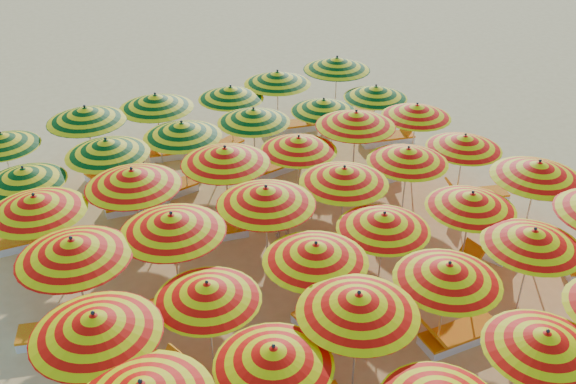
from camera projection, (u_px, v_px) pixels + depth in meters
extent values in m
plane|color=#F4BE6C|center=(298.00, 258.00, 15.40)|extent=(120.00, 120.00, 0.00)
cylinder|color=silver|center=(535.00, 379.00, 10.84)|extent=(0.04, 0.04, 2.00)
cone|color=#EA6600|center=(545.00, 341.00, 10.40)|extent=(2.18, 2.18, 0.38)
sphere|color=black|center=(548.00, 331.00, 10.28)|extent=(0.07, 0.07, 0.07)
sphere|color=black|center=(140.00, 381.00, 9.17)|extent=(0.07, 0.07, 0.07)
cone|color=#EA6600|center=(274.00, 356.00, 10.15)|extent=(2.53, 2.53, 0.37)
sphere|color=black|center=(273.00, 346.00, 10.04)|extent=(0.07, 0.07, 0.07)
cylinder|color=silver|center=(355.00, 344.00, 11.44)|extent=(0.04, 0.04, 2.17)
cone|color=#EA6600|center=(358.00, 303.00, 10.95)|extent=(2.48, 2.48, 0.41)
sphere|color=black|center=(359.00, 292.00, 10.83)|extent=(0.07, 0.07, 0.07)
cylinder|color=silver|center=(443.00, 309.00, 12.32)|extent=(0.04, 0.04, 2.04)
cone|color=#EA6600|center=(448.00, 272.00, 11.87)|extent=(2.09, 2.09, 0.39)
sphere|color=black|center=(450.00, 263.00, 11.75)|extent=(0.07, 0.07, 0.07)
cylinder|color=silver|center=(525.00, 273.00, 13.27)|extent=(0.04, 0.04, 2.04)
cone|color=#EA6600|center=(533.00, 238.00, 12.81)|extent=(2.27, 2.27, 0.39)
sphere|color=black|center=(536.00, 229.00, 12.69)|extent=(0.07, 0.07, 0.07)
cylinder|color=silver|center=(104.00, 366.00, 10.96)|extent=(0.04, 0.04, 2.20)
cone|color=#EA6600|center=(95.00, 324.00, 10.47)|extent=(2.26, 2.26, 0.42)
sphere|color=black|center=(93.00, 313.00, 10.34)|extent=(0.07, 0.07, 0.07)
cylinder|color=silver|center=(210.00, 327.00, 11.94)|extent=(0.04, 0.04, 1.97)
cone|color=#EA6600|center=(207.00, 291.00, 11.50)|extent=(2.53, 2.53, 0.38)
sphere|color=black|center=(207.00, 282.00, 11.39)|extent=(0.07, 0.07, 0.07)
cylinder|color=silver|center=(315.00, 289.00, 12.80)|extent=(0.04, 0.04, 2.08)
cone|color=#EA6600|center=(316.00, 252.00, 12.34)|extent=(2.75, 2.75, 0.40)
sphere|color=black|center=(316.00, 243.00, 12.22)|extent=(0.07, 0.07, 0.07)
cylinder|color=silver|center=(381.00, 255.00, 13.85)|extent=(0.04, 0.04, 2.00)
cone|color=#EA6600|center=(384.00, 221.00, 13.40)|extent=(2.03, 2.03, 0.38)
sphere|color=black|center=(385.00, 213.00, 13.29)|extent=(0.07, 0.07, 0.07)
cylinder|color=silver|center=(466.00, 233.00, 14.54)|extent=(0.04, 0.04, 2.01)
cone|color=#EA6600|center=(472.00, 201.00, 14.09)|extent=(2.14, 2.14, 0.38)
sphere|color=black|center=(473.00, 192.00, 13.98)|extent=(0.07, 0.07, 0.07)
cylinder|color=silver|center=(530.00, 204.00, 15.47)|extent=(0.04, 0.04, 2.17)
cone|color=#EA6600|center=(538.00, 170.00, 14.99)|extent=(2.23, 2.23, 0.41)
sphere|color=black|center=(540.00, 161.00, 14.87)|extent=(0.07, 0.07, 0.07)
cylinder|color=silver|center=(81.00, 288.00, 12.71)|extent=(0.04, 0.04, 2.24)
cone|color=#EA6600|center=(73.00, 248.00, 12.21)|extent=(2.81, 2.81, 0.43)
sphere|color=black|center=(71.00, 238.00, 12.08)|extent=(0.07, 0.07, 0.07)
cylinder|color=silver|center=(176.00, 261.00, 13.49)|extent=(0.04, 0.04, 2.21)
cone|color=#EA6600|center=(172.00, 223.00, 13.00)|extent=(2.92, 2.92, 0.42)
sphere|color=black|center=(171.00, 213.00, 12.87)|extent=(0.07, 0.07, 0.07)
cylinder|color=silver|center=(267.00, 232.00, 14.41)|extent=(0.04, 0.04, 2.20)
cone|color=#EA6600|center=(266.00, 196.00, 13.92)|extent=(2.87, 2.87, 0.42)
sphere|color=black|center=(266.00, 186.00, 13.79)|extent=(0.07, 0.07, 0.07)
cylinder|color=silver|center=(342.00, 208.00, 15.35)|extent=(0.04, 0.04, 2.11)
cone|color=#EA6600|center=(344.00, 175.00, 14.87)|extent=(2.44, 2.44, 0.40)
sphere|color=black|center=(345.00, 166.00, 14.76)|extent=(0.07, 0.07, 0.07)
cylinder|color=silver|center=(405.00, 186.00, 16.33)|extent=(0.04, 0.04, 2.04)
cone|color=#EA6600|center=(408.00, 155.00, 15.87)|extent=(2.15, 2.15, 0.39)
sphere|color=black|center=(409.00, 147.00, 15.76)|extent=(0.07, 0.07, 0.07)
cylinder|color=silver|center=(460.00, 171.00, 17.07)|extent=(0.04, 0.04, 1.98)
cone|color=#EA6600|center=(464.00, 142.00, 16.62)|extent=(2.46, 2.46, 0.38)
sphere|color=black|center=(466.00, 134.00, 16.51)|extent=(0.07, 0.07, 0.07)
cylinder|color=silver|center=(44.00, 239.00, 14.22)|extent=(0.04, 0.04, 2.15)
cone|color=#EA6600|center=(35.00, 204.00, 13.74)|extent=(2.83, 2.83, 0.41)
sphere|color=black|center=(33.00, 194.00, 13.62)|extent=(0.07, 0.07, 0.07)
cylinder|color=silver|center=(138.00, 213.00, 15.07)|extent=(0.04, 0.04, 2.21)
cone|color=#EA6600|center=(133.00, 178.00, 14.57)|extent=(2.23, 2.23, 0.42)
sphere|color=black|center=(131.00, 168.00, 14.45)|extent=(0.07, 0.07, 0.07)
cylinder|color=silver|center=(227.00, 189.00, 16.02)|extent=(0.04, 0.04, 2.20)
cone|color=#EA6600|center=(225.00, 155.00, 15.53)|extent=(2.58, 2.58, 0.42)
sphere|color=black|center=(225.00, 147.00, 15.41)|extent=(0.07, 0.07, 0.07)
cylinder|color=silver|center=(298.00, 173.00, 16.93)|extent=(0.04, 0.04, 2.01)
cone|color=#EA6600|center=(299.00, 144.00, 16.48)|extent=(2.36, 2.36, 0.38)
sphere|color=black|center=(299.00, 136.00, 16.36)|extent=(0.07, 0.07, 0.07)
cylinder|color=silver|center=(354.00, 150.00, 17.84)|extent=(0.04, 0.04, 2.21)
cone|color=#EA6600|center=(356.00, 119.00, 17.35)|extent=(2.52, 2.52, 0.42)
sphere|color=black|center=(356.00, 111.00, 17.23)|extent=(0.07, 0.07, 0.07)
cylinder|color=silver|center=(413.00, 138.00, 18.72)|extent=(0.04, 0.04, 2.01)
cone|color=#EA6600|center=(417.00, 111.00, 18.27)|extent=(2.34, 2.34, 0.38)
sphere|color=black|center=(417.00, 103.00, 18.16)|extent=(0.07, 0.07, 0.07)
cylinder|color=silver|center=(31.00, 205.00, 15.63)|extent=(0.04, 0.04, 1.94)
cone|color=#7A7605|center=(24.00, 175.00, 15.20)|extent=(2.41, 2.41, 0.37)
sphere|color=black|center=(22.00, 167.00, 15.09)|extent=(0.06, 0.06, 0.06)
cylinder|color=silver|center=(112.00, 179.00, 16.56)|extent=(0.04, 0.04, 2.12)
cone|color=#7A7605|center=(107.00, 147.00, 16.09)|extent=(2.56, 2.56, 0.40)
sphere|color=black|center=(105.00, 139.00, 15.97)|extent=(0.07, 0.07, 0.07)
cylinder|color=silver|center=(185.00, 160.00, 17.46)|extent=(0.04, 0.04, 2.11)
cone|color=#7A7605|center=(182.00, 129.00, 16.99)|extent=(2.73, 2.73, 0.40)
sphere|color=black|center=(181.00, 122.00, 16.88)|extent=(0.07, 0.07, 0.07)
cylinder|color=silver|center=(254.00, 144.00, 18.34)|extent=(0.04, 0.04, 2.05)
cone|color=#7A7605|center=(254.00, 116.00, 17.89)|extent=(2.13, 2.13, 0.39)
sphere|color=black|center=(253.00, 108.00, 17.77)|extent=(0.07, 0.07, 0.07)
cylinder|color=silver|center=(323.00, 131.00, 19.20)|extent=(0.04, 0.04, 1.94)
cone|color=#7A7605|center=(324.00, 105.00, 18.77)|extent=(2.01, 2.01, 0.37)
sphere|color=black|center=(324.00, 98.00, 18.66)|extent=(0.06, 0.06, 0.06)
cylinder|color=silver|center=(374.00, 117.00, 20.02)|extent=(0.04, 0.04, 1.97)
cone|color=#7A7605|center=(376.00, 92.00, 19.59)|extent=(2.19, 2.19, 0.37)
sphere|color=black|center=(376.00, 85.00, 19.48)|extent=(0.07, 0.07, 0.07)
cylinder|color=silver|center=(9.00, 168.00, 17.27)|extent=(0.04, 0.04, 1.93)
cone|color=#7A7605|center=(2.00, 140.00, 16.84)|extent=(2.07, 2.07, 0.37)
sphere|color=black|center=(0.00, 132.00, 16.73)|extent=(0.06, 0.06, 0.06)
cylinder|color=silver|center=(91.00, 145.00, 18.14)|extent=(0.04, 0.04, 2.19)
cone|color=#7A7605|center=(86.00, 114.00, 17.66)|extent=(2.74, 2.74, 0.42)
sphere|color=black|center=(84.00, 106.00, 17.53)|extent=(0.07, 0.07, 0.07)
cylinder|color=silver|center=(159.00, 131.00, 18.97)|extent=(0.04, 0.04, 2.17)
cone|color=#7A7605|center=(156.00, 101.00, 18.49)|extent=(2.17, 2.17, 0.41)
sphere|color=black|center=(155.00, 94.00, 18.36)|extent=(0.07, 0.07, 0.07)
cylinder|color=silver|center=(232.00, 119.00, 19.88)|extent=(0.04, 0.04, 2.01)
cone|color=#7A7605|center=(231.00, 93.00, 19.44)|extent=(2.14, 2.14, 0.38)
sphere|color=black|center=(230.00, 86.00, 19.32)|extent=(0.07, 0.07, 0.07)
cylinder|color=silver|center=(278.00, 105.00, 20.68)|extent=(0.04, 0.04, 2.13)
cone|color=#7A7605|center=(277.00, 78.00, 20.21)|extent=(2.64, 2.64, 0.41)
sphere|color=black|center=(277.00, 70.00, 20.09)|extent=(0.07, 0.07, 0.07)
cylinder|color=silver|center=(336.00, 91.00, 21.57)|extent=(0.04, 0.04, 2.22)
cone|color=#7A7605|center=(337.00, 63.00, 21.07)|extent=(2.78, 2.78, 0.42)
sphere|color=black|center=(337.00, 56.00, 20.95)|extent=(0.07, 0.07, 0.07)
cube|color=white|center=(460.00, 336.00, 12.98)|extent=(1.75, 0.74, 0.20)
cube|color=orange|center=(461.00, 331.00, 12.92)|extent=(1.75, 0.74, 0.06)
cube|color=orange|center=(433.00, 334.00, 12.55)|extent=(0.42, 0.61, 0.48)
cube|color=orange|center=(574.00, 260.00, 14.60)|extent=(0.56, 0.68, 0.48)
cube|color=orange|center=(173.00, 364.00, 11.86)|extent=(0.51, 0.66, 0.48)
cube|color=white|center=(330.00, 309.00, 13.68)|extent=(1.76, 0.79, 0.20)
cube|color=orange|center=(331.00, 305.00, 13.61)|extent=(1.76, 0.79, 0.06)
cube|color=orange|center=(355.00, 284.00, 13.86)|extent=(0.43, 0.62, 0.48)
cube|color=white|center=(447.00, 276.00, 14.67)|extent=(1.72, 0.63, 0.20)
cube|color=orange|center=(447.00, 271.00, 14.60)|extent=(1.72, 0.63, 0.06)
cube|color=orange|center=(471.00, 254.00, 14.81)|extent=(0.38, 0.59, 0.48)
cube|color=white|center=(506.00, 243.00, 15.75)|extent=(1.80, 1.10, 0.20)
cube|color=orange|center=(507.00, 239.00, 15.69)|extent=(1.80, 1.10, 0.06)
cube|color=orange|center=(496.00, 244.00, 15.12)|extent=(0.53, 0.67, 0.48)
cube|color=white|center=(62.00, 334.00, 13.03)|extent=(1.80, 1.11, 0.20)
cube|color=orange|center=(61.00, 330.00, 12.96)|extent=(1.80, 1.11, 0.06)
cube|color=orange|center=(95.00, 317.00, 12.97)|extent=(0.54, 0.67, 0.48)
cube|color=white|center=(160.00, 312.00, 13.62)|extent=(1.71, 0.62, 0.20)
cube|color=orange|center=(159.00, 307.00, 13.55)|extent=(1.71, 0.62, 0.06)
cube|color=orange|center=(125.00, 310.00, 13.15)|extent=(0.38, 0.59, 0.48)
cube|color=white|center=(321.00, 247.00, 15.62)|extent=(1.79, 0.97, 0.20)
cube|color=orange|center=(322.00, 243.00, 15.56)|extent=(1.79, 0.97, 0.06)
cube|color=orange|center=(349.00, 231.00, 15.61)|extent=(0.49, 0.65, 0.48)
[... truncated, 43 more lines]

